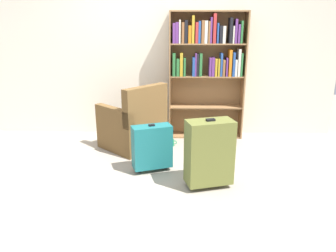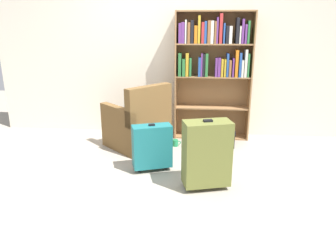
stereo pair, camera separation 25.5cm
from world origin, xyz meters
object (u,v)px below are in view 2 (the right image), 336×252
armchair (138,125)px  storage_box (221,137)px  suitcase_olive (207,153)px  bookshelf (214,63)px  suitcase_teal (152,146)px  mug (176,143)px

armchair → storage_box: 1.19m
storage_box → suitcase_olive: size_ratio=0.48×
bookshelf → suitcase_teal: bearing=-119.8°
suitcase_teal → suitcase_olive: (0.62, -0.38, 0.09)m
armchair → suitcase_teal: bearing=-68.2°
mug → suitcase_teal: (-0.22, -0.81, 0.25)m
storage_box → suitcase_teal: size_ratio=0.63×
suitcase_teal → suitcase_olive: 0.74m
suitcase_teal → storage_box: bearing=46.5°
storage_box → suitcase_olive: bearing=-100.5°
mug → suitcase_olive: (0.41, -1.19, 0.34)m
suitcase_teal → suitcase_olive: bearing=-31.3°
mug → suitcase_olive: bearing=-71.2°
storage_box → suitcase_teal: 1.26m
suitcase_teal → suitcase_olive: suitcase_olive is taller
armchair → suitcase_olive: bearing=-50.8°
bookshelf → suitcase_olive: bearing=-93.6°
armchair → suitcase_teal: (0.30, -0.76, -0.02)m
armchair → suitcase_teal: 0.81m
storage_box → suitcase_olive: (-0.24, -1.29, 0.26)m
armchair → mug: bearing=6.1°
bookshelf → suitcase_olive: (-0.10, -1.65, -0.73)m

